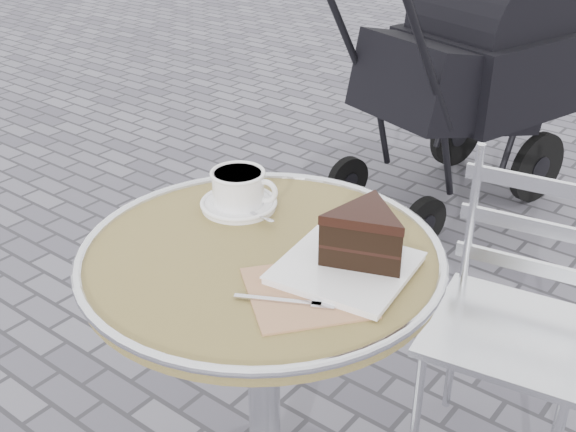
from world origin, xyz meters
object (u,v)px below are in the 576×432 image
Objects in this scene: cake_plate_set at (359,244)px; bistro_chair at (522,286)px; cafe_table at (263,321)px; cappuccino_set at (239,192)px; baby_stroller at (464,83)px.

cake_plate_set is 0.47× the size of bistro_chair.
cake_plate_set reaches higher than cafe_table.
cafe_table is 0.28m from cappuccino_set.
cafe_table is at bearing -131.19° from bistro_chair.
cake_plate_set reaches higher than bistro_chair.
baby_stroller is at bearing 101.10° from cake_plate_set.
bistro_chair is 1.48m from baby_stroller.
cafe_table is 0.29m from cake_plate_set.
baby_stroller reaches higher than cake_plate_set.
cake_plate_set is at bearing 19.08° from cafe_table.
cake_plate_set is 0.59m from bistro_chair.
baby_stroller reaches higher than bistro_chair.
cafe_table is at bearing -58.36° from cappuccino_set.
bistro_chair is (0.16, 0.49, -0.29)m from cake_plate_set.
cake_plate_set is at bearing -117.40° from bistro_chair.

